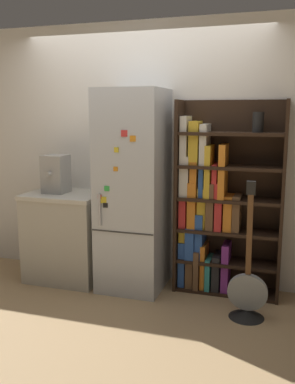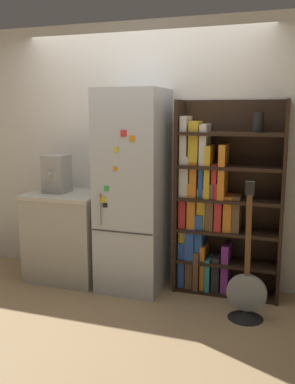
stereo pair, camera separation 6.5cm
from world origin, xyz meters
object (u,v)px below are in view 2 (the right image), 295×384
Objects in this scene: bookshelf at (216,207)px; espresso_machine at (57,174)px; refrigerator at (133,191)px; guitar at (246,299)px.

bookshelf is 4.78× the size of espresso_machine.
espresso_machine is (-0.83, -0.00, 0.13)m from refrigerator.
guitar is at bearing -54.91° from bookshelf.
refrigerator reaches higher than guitar.
espresso_machine is 2.21m from guitar.
espresso_machine is 0.32× the size of guitar.
guitar is (1.14, -0.35, -0.80)m from refrigerator.
refrigerator is 0.84m from espresso_machine.
bookshelf reaches higher than espresso_machine.
bookshelf is at bearing 6.08° from espresso_machine.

